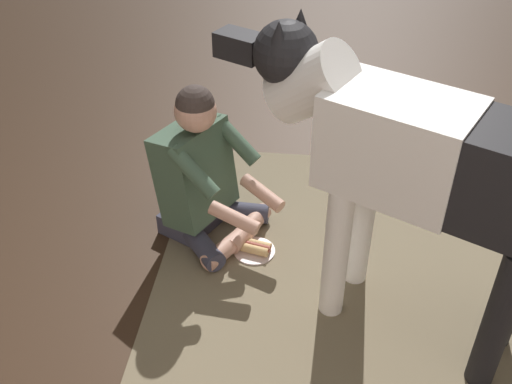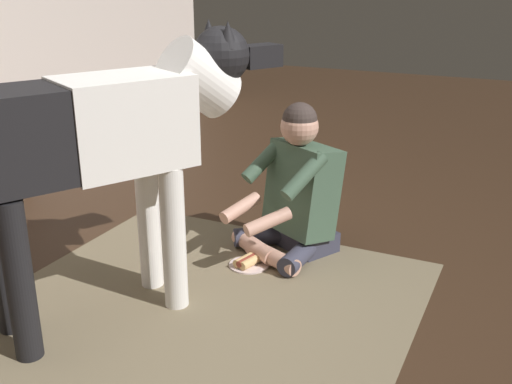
{
  "view_description": "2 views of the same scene",
  "coord_description": "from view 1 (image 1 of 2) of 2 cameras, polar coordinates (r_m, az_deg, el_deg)",
  "views": [
    {
      "loc": [
        0.19,
        2.43,
        2.15
      ],
      "look_at": [
        0.42,
        0.23,
        0.52
      ],
      "focal_mm": 41.98,
      "sensor_mm": 36.0,
      "label": 1
    },
    {
      "loc": [
        -2.26,
        -1.26,
        1.53
      ],
      "look_at": [
        0.39,
        -0.0,
        0.47
      ],
      "focal_mm": 42.57,
      "sensor_mm": 36.0,
      "label": 2
    }
  ],
  "objects": [
    {
      "name": "ground_plane",
      "position": [
        3.25,
        7.86,
        -5.39
      ],
      "size": [
        15.19,
        15.19,
        0.0
      ],
      "primitive_type": "plane",
      "color": "#392618"
    },
    {
      "name": "large_dog",
      "position": [
        2.42,
        14.45,
        3.1
      ],
      "size": [
        1.56,
        0.92,
        1.33
      ],
      "color": "white",
      "rests_on": "ground"
    },
    {
      "name": "person_sitting_on_floor",
      "position": [
        3.13,
        -5.13,
        1.46
      ],
      "size": [
        0.71,
        0.63,
        0.87
      ],
      "color": "#38384A",
      "rests_on": "ground"
    },
    {
      "name": "area_rug",
      "position": [
        3.2,
        10.95,
        -6.54
      ],
      "size": [
        2.18,
        1.98,
        0.01
      ],
      "primitive_type": "cube",
      "color": "#786A50",
      "rests_on": "ground"
    },
    {
      "name": "hot_dog_on_plate",
      "position": [
        3.19,
        -0.16,
        -5.37
      ],
      "size": [
        0.22,
        0.22,
        0.06
      ],
      "color": "silver",
      "rests_on": "ground"
    }
  ]
}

